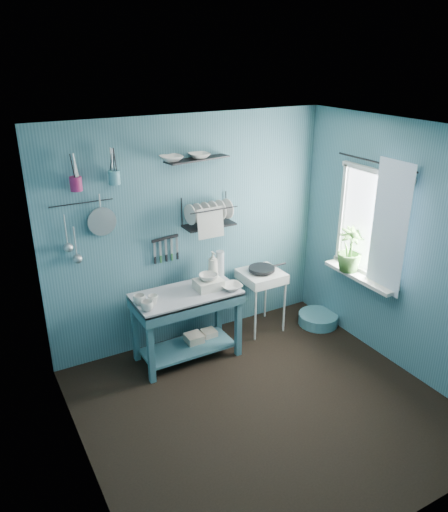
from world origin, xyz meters
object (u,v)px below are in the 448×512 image
wash_tub (208,284)px  potted_plant (350,250)px  mug_left (147,306)px  storage_tin_large (194,343)px  mug_right (139,300)px  hotplate_stand (261,300)px  soap_bottle (213,265)px  floor_basin (318,319)px  storage_tin_small (209,338)px  utensil_cup_magenta (76,184)px  frying_pan (262,269)px  work_counter (187,326)px  mug_mid (153,300)px  colander (102,221)px  dish_rack (209,212)px  water_bottle (220,263)px  utensil_cup_teal (114,177)px

wash_tub → potted_plant: (1.49, -0.45, 0.25)m
mug_left → storage_tin_large: bearing=19.9°
mug_right → hotplate_stand: bearing=5.3°
soap_bottle → floor_basin: (1.26, -0.33, -0.86)m
mug_left → storage_tin_small: size_ratio=0.61×
wash_tub → utensil_cup_magenta: bearing=162.6°
frying_pan → storage_tin_small: size_ratio=1.50×
work_counter → utensil_cup_magenta: 1.84m
frying_pan → work_counter: bearing=-172.1°
hotplate_stand → utensil_cup_magenta: (-1.92, 0.20, 1.58)m
utensil_cup_magenta → floor_basin: utensil_cup_magenta is taller
mug_mid → floor_basin: 2.19m
colander → floor_basin: bearing=-11.9°
mug_mid → mug_right: bearing=153.4°
storage_tin_large → floor_basin: storage_tin_large is taller
floor_basin → wash_tub: bearing=175.7°
soap_bottle → frying_pan: size_ratio=1.00×
hotplate_stand → frying_pan: bearing=0.0°
mug_left → mug_mid: bearing=45.0°
utensil_cup_magenta → floor_basin: size_ratio=0.27×
mug_left → colander: bearing=111.8°
storage_tin_small → storage_tin_large: bearing=-171.5°
dish_rack → storage_tin_small: bearing=-129.0°
soap_bottle → water_bottle: (0.10, 0.02, -0.01)m
mug_mid → water_bottle: (0.90, 0.28, 0.09)m
mug_left → dish_rack: (0.91, 0.45, 0.68)m
wash_tub → water_bottle: size_ratio=1.00×
water_bottle → potted_plant: 1.42m
mug_left → dish_rack: size_ratio=0.22×
mug_left → soap_bottle: bearing=21.8°
frying_pan → utensil_cup_magenta: (-1.92, 0.20, 1.18)m
mug_right → potted_plant: potted_plant is taller
wash_tub → frying_pan: bearing=11.9°
mug_right → storage_tin_large: size_ratio=0.56×
colander → storage_tin_small: colander is taller
wash_tub → colander: bearing=157.4°
frying_pan → floor_basin: bearing=-22.0°
mug_right → potted_plant: bearing=-11.9°
utensil_cup_teal → wash_tub: bearing=-24.5°
frying_pan → utensil_cup_teal: size_ratio=2.31×
utensil_cup_magenta → water_bottle: bearing=-4.9°
colander → floor_basin: (2.37, -0.50, -1.48)m
dish_rack → utensil_cup_magenta: (-1.33, 0.05, 0.45)m
mug_right → potted_plant: 2.31m
wash_tub → potted_plant: bearing=-16.8°
mug_right → floor_basin: bearing=-3.3°
water_bottle → frying_pan: water_bottle is taller
wash_tub → storage_tin_large: 0.73m
utensil_cup_magenta → colander: 0.46m
dish_rack → potted_plant: size_ratio=1.12×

